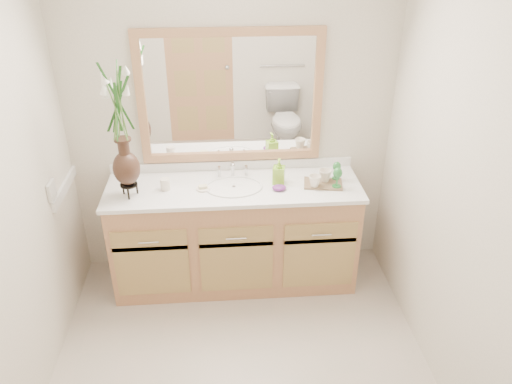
{
  "coord_description": "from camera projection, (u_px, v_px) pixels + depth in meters",
  "views": [
    {
      "loc": [
        -0.09,
        -2.16,
        2.54
      ],
      "look_at": [
        0.13,
        0.65,
        0.98
      ],
      "focal_mm": 35.0,
      "sensor_mm": 36.0,
      "label": 1
    }
  ],
  "objects": [
    {
      "name": "floor",
      "position": [
        243.0,
        379.0,
        3.11
      ],
      "size": [
        2.6,
        2.6,
        0.0
      ],
      "primitive_type": "plane",
      "color": "#C0B4A4",
      "rests_on": "ground"
    },
    {
      "name": "wall_back",
      "position": [
        231.0,
        123.0,
        3.67
      ],
      "size": [
        2.4,
        0.02,
        2.4
      ],
      "primitive_type": "cube",
      "color": "beige",
      "rests_on": "floor"
    },
    {
      "name": "wall_right",
      "position": [
        468.0,
        207.0,
        2.61
      ],
      "size": [
        0.02,
        2.6,
        2.4
      ],
      "primitive_type": "cube",
      "color": "beige",
      "rests_on": "floor"
    },
    {
      "name": "vanity",
      "position": [
        235.0,
        235.0,
        3.81
      ],
      "size": [
        1.8,
        0.55,
        0.8
      ],
      "color": "tan",
      "rests_on": "floor"
    },
    {
      "name": "counter",
      "position": [
        234.0,
        188.0,
        3.6
      ],
      "size": [
        1.84,
        0.57,
        0.03
      ],
      "primitive_type": "cube",
      "color": "white",
      "rests_on": "vanity"
    },
    {
      "name": "sink",
      "position": [
        234.0,
        194.0,
        3.61
      ],
      "size": [
        0.38,
        0.34,
        0.23
      ],
      "color": "white",
      "rests_on": "counter"
    },
    {
      "name": "mirror",
      "position": [
        230.0,
        97.0,
        3.55
      ],
      "size": [
        1.32,
        0.04,
        0.97
      ],
      "color": "white",
      "rests_on": "wall_back"
    },
    {
      "name": "switch_plate",
      "position": [
        52.0,
        191.0,
        3.23
      ],
      "size": [
        0.02,
        0.12,
        0.12
      ],
      "primitive_type": "cube",
      "color": "white",
      "rests_on": "wall_left"
    },
    {
      "name": "flower_vase",
      "position": [
        119.0,
        113.0,
        3.18
      ],
      "size": [
        0.22,
        0.22,
        0.89
      ],
      "rotation": [
        0.0,
        0.0,
        -0.25
      ],
      "color": "black",
      "rests_on": "counter"
    },
    {
      "name": "tumbler",
      "position": [
        165.0,
        184.0,
        3.53
      ],
      "size": [
        0.07,
        0.07,
        0.09
      ],
      "primitive_type": "cylinder",
      "color": "white",
      "rests_on": "counter"
    },
    {
      "name": "soap_dish",
      "position": [
        203.0,
        188.0,
        3.55
      ],
      "size": [
        0.1,
        0.1,
        0.03
      ],
      "color": "white",
      "rests_on": "counter"
    },
    {
      "name": "soap_bottle",
      "position": [
        279.0,
        172.0,
        3.6
      ],
      "size": [
        0.09,
        0.09,
        0.17
      ],
      "primitive_type": "imported",
      "rotation": [
        0.0,
        0.0,
        -0.23
      ],
      "color": "#88C72E",
      "rests_on": "counter"
    },
    {
      "name": "purple_dish",
      "position": [
        279.0,
        188.0,
        3.54
      ],
      "size": [
        0.11,
        0.09,
        0.04
      ],
      "primitive_type": "ellipsoid",
      "rotation": [
        0.0,
        0.0,
        -0.09
      ],
      "color": "#672775",
      "rests_on": "counter"
    },
    {
      "name": "tray",
      "position": [
        323.0,
        184.0,
        3.61
      ],
      "size": [
        0.3,
        0.23,
        0.01
      ],
      "primitive_type": "cube",
      "rotation": [
        0.0,
        0.0,
        -0.17
      ],
      "color": "brown",
      "rests_on": "counter"
    },
    {
      "name": "mug_left",
      "position": [
        315.0,
        181.0,
        3.55
      ],
      "size": [
        0.11,
        0.1,
        0.09
      ],
      "primitive_type": "imported",
      "rotation": [
        0.0,
        0.0,
        0.27
      ],
      "color": "white",
      "rests_on": "tray"
    },
    {
      "name": "mug_right",
      "position": [
        325.0,
        175.0,
        3.61
      ],
      "size": [
        0.11,
        0.11,
        0.09
      ],
      "primitive_type": "imported",
      "rotation": [
        0.0,
        0.0,
        0.2
      ],
      "color": "white",
      "rests_on": "tray"
    },
    {
      "name": "goblet_front",
      "position": [
        338.0,
        174.0,
        3.51
      ],
      "size": [
        0.07,
        0.07,
        0.15
      ],
      "color": "#287A34",
      "rests_on": "tray"
    },
    {
      "name": "goblet_back",
      "position": [
        337.0,
        167.0,
        3.63
      ],
      "size": [
        0.06,
        0.06,
        0.13
      ],
      "color": "#287A34",
      "rests_on": "tray"
    }
  ]
}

